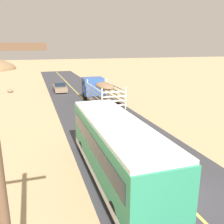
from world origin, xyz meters
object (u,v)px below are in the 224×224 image
Objects in this scene: boulder_near_shoulder at (10,91)px; power_pole_near at (0,192)px; livestock_truck at (97,89)px; car_far at (60,87)px; bus at (116,149)px.

power_pole_near is at bearing -85.69° from boulder_near_shoulder.
car_far is at bearing 109.49° from livestock_truck.
power_pole_near is at bearing -126.72° from bus.
car_far is 7.41m from boulder_near_shoulder.
car_far is (-3.42, 9.66, -1.10)m from livestock_truck.
bus is 26.72m from car_far.
car_far is at bearing 82.01° from power_pole_near.
bus is at bearing -101.43° from livestock_truck.
boulder_near_shoulder is at bearing 94.31° from power_pole_near.
livestock_truck is 24.64m from power_pole_near.
power_pole_near reaches higher than bus.
power_pole_near is 34.78m from boulder_near_shoulder.
livestock_truck is 17.39m from bus.
bus reaches higher than car_far.
bus is 7.99m from power_pole_near.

